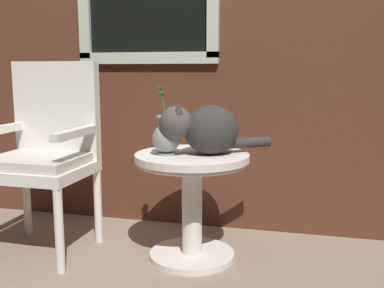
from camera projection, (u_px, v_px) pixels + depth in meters
The scene contains 6 objects.
ground_plane at pixel (158, 273), 2.20m from camera, with size 6.00×6.00×0.00m, color gray.
back_wall at pixel (192, 13), 2.70m from camera, with size 4.00×0.07×2.60m.
wicker_side_table at pixel (192, 187), 2.32m from camera, with size 0.58×0.58×0.56m.
wicker_chair at pixel (46, 147), 2.45m from camera, with size 0.51×0.46×1.02m.
cat at pixel (206, 129), 2.25m from camera, with size 0.52×0.38×0.27m.
pewter_vase_with_ivy at pixel (165, 135), 2.25m from camera, with size 0.14×0.14×0.34m.
Camera 1 is at (0.67, -1.97, 0.97)m, focal length 42.41 mm.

